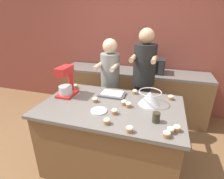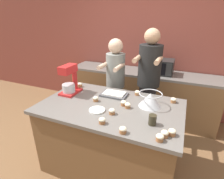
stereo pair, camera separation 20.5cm
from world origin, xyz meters
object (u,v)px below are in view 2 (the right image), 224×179
at_px(stand_mixer, 70,81).
at_px(baking_tray, 114,94).
at_px(drinking_glass, 152,120).
at_px(person_right, 148,85).
at_px(cupcake_9, 112,111).
at_px(cupcake_4, 172,132).
at_px(cupcake_5, 102,121).
at_px(cupcake_11, 160,138).
at_px(small_plate, 97,110).
at_px(cupcake_2, 128,105).
at_px(microwave_oven, 160,67).
at_px(cupcake_0, 137,93).
at_px(cupcake_1, 173,100).
at_px(cupcake_6, 124,103).
at_px(cupcake_10, 123,130).
at_px(person_left, 115,85).
at_px(mixing_bowl, 150,99).
at_px(cupcake_3, 80,85).
at_px(cupcake_8, 96,99).
at_px(cupcake_7, 165,134).

xyz_separation_m(stand_mixer, baking_tray, (0.58, 0.16, -0.15)).
bearing_deg(drinking_glass, person_right, 104.55).
relative_size(stand_mixer, cupcake_9, 5.85).
bearing_deg(cupcake_4, cupcake_5, -173.32).
bearing_deg(cupcake_5, cupcake_11, -4.20).
xyz_separation_m(small_plate, cupcake_2, (0.29, 0.20, 0.02)).
bearing_deg(microwave_oven, cupcake_2, -95.27).
height_order(stand_mixer, cupcake_5, stand_mixer).
distance_m(cupcake_0, cupcake_2, 0.39).
distance_m(microwave_oven, cupcake_11, 1.90).
xyz_separation_m(cupcake_1, cupcake_6, (-0.53, -0.31, 0.00)).
bearing_deg(cupcake_10, person_right, 92.07).
bearing_deg(person_left, stand_mixer, -119.17).
height_order(person_left, cupcake_1, person_left).
bearing_deg(cupcake_9, drinking_glass, -3.44).
relative_size(mixing_bowl, small_plate, 1.50).
bearing_deg(cupcake_6, cupcake_3, 159.21).
bearing_deg(baking_tray, drinking_glass, -38.59).
height_order(cupcake_3, cupcake_8, same).
distance_m(person_right, drinking_glass, 1.04).
bearing_deg(cupcake_5, microwave_oven, 81.84).
xyz_separation_m(stand_mixer, cupcake_10, (0.96, -0.56, -0.14)).
bearing_deg(stand_mixer, cupcake_9, -21.56).
relative_size(cupcake_8, cupcake_11, 1.00).
distance_m(mixing_bowl, cupcake_2, 0.27).
relative_size(small_plate, cupcake_7, 2.68).
bearing_deg(person_left, cupcake_6, -61.21).
distance_m(person_right, cupcake_7, 1.22).
relative_size(small_plate, cupcake_5, 2.68).
distance_m(cupcake_6, cupcake_10, 0.53).
bearing_deg(cupcake_0, stand_mixer, -161.05).
bearing_deg(cupcake_8, cupcake_0, 42.36).
xyz_separation_m(stand_mixer, cupcake_7, (1.32, -0.47, -0.14)).
bearing_deg(cupcake_11, mixing_bowl, 109.72).
bearing_deg(cupcake_6, cupcake_4, -31.77).
bearing_deg(cupcake_11, baking_tray, 135.43).
bearing_deg(mixing_bowl, cupcake_7, -64.99).
xyz_separation_m(cupcake_3, cupcake_11, (1.30, -0.78, 0.00)).
relative_size(stand_mixer, cupcake_11, 5.85).
xyz_separation_m(mixing_bowl, cupcake_9, (-0.33, -0.34, -0.05)).
bearing_deg(drinking_glass, cupcake_2, 145.69).
distance_m(baking_tray, cupcake_0, 0.31).
relative_size(mixing_bowl, cupcake_0, 4.02).
height_order(person_right, baking_tray, person_right).
height_order(person_left, mixing_bowl, person_left).
xyz_separation_m(person_right, baking_tray, (-0.34, -0.53, 0.01)).
bearing_deg(microwave_oven, stand_mixer, -126.48).
xyz_separation_m(cupcake_1, cupcake_3, (-1.33, -0.01, 0.00)).
distance_m(mixing_bowl, cupcake_3, 1.10).
xyz_separation_m(person_left, person_right, (0.54, 0.00, 0.07)).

